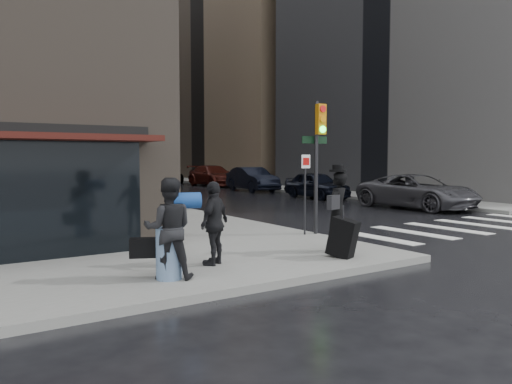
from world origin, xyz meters
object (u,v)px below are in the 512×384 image
man_overcoat (338,216)px  parked_car_6 (119,171)px  parked_car_2 (252,179)px  fire_hydrant (161,209)px  parked_car_0 (417,192)px  parked_car_5 (140,172)px  parked_car_3 (213,176)px  man_greycoat (214,223)px  man_jeans (168,228)px  traffic_light (317,149)px  parked_car_4 (166,174)px  parked_car_1 (316,185)px

man_overcoat → parked_car_6: size_ratio=0.36×
man_overcoat → parked_car_2: man_overcoat is taller
man_overcoat → fire_hydrant: (-1.00, 7.62, -0.48)m
parked_car_0 → parked_car_5: size_ratio=1.10×
fire_hydrant → parked_car_6: (11.14, 38.75, 0.26)m
parked_car_2 → parked_car_3: bearing=89.5°
parked_car_5 → man_greycoat: bearing=-112.0°
man_jeans → parked_car_2: size_ratio=0.36×
man_jeans → man_greycoat: 1.36m
parked_car_2 → parked_car_0: bearing=-84.9°
traffic_light → fire_hydrant: bearing=118.6°
man_jeans → traffic_light: 6.12m
man_greycoat → parked_car_0: 14.42m
man_overcoat → parked_car_4: size_ratio=0.43×
man_greycoat → fire_hydrant: bearing=-137.8°
fire_hydrant → parked_car_3: bearing=57.1°
parked_car_6 → parked_car_3: bearing=-81.8°
man_jeans → traffic_light: bearing=-131.6°
parked_car_3 → parked_car_5: size_ratio=1.13×
parked_car_2 → parked_car_6: (-0.24, 26.77, -0.04)m
man_jeans → parked_car_5: 42.26m
traffic_light → parked_car_5: 38.39m
parked_car_1 → man_greycoat: bearing=-133.9°
parked_car_4 → man_jeans: bearing=-109.6°
parked_car_1 → parked_car_4: 20.08m
parked_car_1 → parked_car_6: bearing=92.8°
fire_hydrant → parked_car_4: 27.65m
traffic_light → parked_car_0: 9.97m
fire_hydrant → parked_car_0: parked_car_0 is taller
fire_hydrant → parked_car_2: (11.39, 11.98, 0.30)m
traffic_light → parked_car_4: bearing=79.0°
man_jeans → parked_car_6: 48.65m
man_overcoat → traffic_light: traffic_light is taller
parked_car_3 → parked_car_6: (-0.91, 20.08, -0.05)m
parked_car_4 → parked_car_0: bearing=-85.8°
man_greycoat → traffic_light: (4.19, 1.89, 1.51)m
man_overcoat → man_greycoat: bearing=-28.3°
man_overcoat → parked_car_2: 22.18m
parked_car_1 → parked_car_6: 33.47m
parked_car_0 → parked_car_6: 40.16m
parked_car_0 → parked_car_6: parked_car_6 is taller
parked_car_6 → traffic_light: bearing=-95.7°
parked_car_0 → fire_hydrant: bearing=171.1°
man_greycoat → parked_car_3: man_greycoat is taller
parked_car_5 → parked_car_1: bearing=-93.3°
parked_car_5 → parked_car_3: bearing=-89.4°
fire_hydrant → parked_car_1: parked_car_1 is taller
parked_car_2 → parked_car_4: size_ratio=1.06×
man_overcoat → parked_car_4: man_overcoat is taller
man_jeans → parked_car_4: bearing=-89.2°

